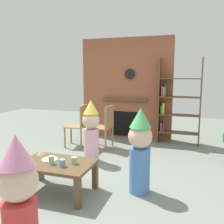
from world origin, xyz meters
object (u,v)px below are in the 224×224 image
Objects in this scene: coffee_table at (57,167)px; child_with_cone_hat at (19,201)px; dining_chair_middle at (105,124)px; paper_cup_near_left at (62,163)px; bookshelf at (176,104)px; paper_plate_front at (50,159)px; child_by_the_chairs at (91,129)px; birthday_cake_slice at (41,152)px; child_in_pink at (140,149)px; paper_cup_center at (51,160)px; dining_chair_left at (80,123)px; paper_cup_near_right at (74,160)px.

coffee_table is 1.29m from child_with_cone_hat.
paper_cup_near_left is at bearing 100.74° from dining_chair_middle.
bookshelf is 8.93× the size of paper_plate_front.
paper_cup_near_left is 1.32m from child_by_the_chairs.
paper_cup_near_left is at bearing -30.43° from birthday_cake_slice.
bookshelf reaches higher than child_in_pink.
coffee_table is 0.86× the size of child_by_the_chairs.
paper_cup_near_left is at bearing -5.35° from child_with_cone_hat.
paper_cup_center is 0.44m from birthday_cake_slice.
dining_chair_middle is (-1.07, 1.66, -0.08)m from child_in_pink.
birthday_cake_slice reaches higher than paper_plate_front.
paper_cup_center is 0.12× the size of dining_chair_left.
child_by_the_chairs is at bearing 102.72° from paper_cup_near_right.
dining_chair_left reaches higher than paper_cup_near_left.
bookshelf is 1.72× the size of child_with_cone_hat.
bookshelf reaches higher than dining_chair_middle.
dining_chair_middle is (0.08, 1.95, 0.09)m from paper_plate_front.
paper_cup_near_left is at bearing -9.99° from paper_cup_center.
paper_cup_near_right is 0.64m from birthday_cake_slice.
paper_cup_center is at bearing 96.10° from dining_chair_middle.
child_in_pink is (1.15, 0.29, 0.17)m from paper_plate_front.
paper_plate_front is 0.24× the size of dining_chair_left.
child_by_the_chairs is (-0.17, 1.30, 0.13)m from paper_cup_near_left.
child_in_pink is (1.02, 0.35, 0.25)m from coffee_table.
dining_chair_left is at bearing -63.38° from child_in_pink.
dining_chair_left is (-0.61, 1.96, 0.17)m from coffee_table.
bookshelf is at bearing -161.34° from dining_chair_left.
paper_plate_front is 0.24× the size of dining_chair_middle.
birthday_cake_slice is at bearing 149.57° from paper_cup_near_left.
dining_chair_left is at bearing 110.18° from paper_cup_near_left.
paper_plate_front is at bearing -6.45° from child_by_the_chairs.
bookshelf reaches higher than coffee_table.
child_by_the_chairs is (-0.02, 1.20, 0.24)m from coffee_table.
bookshelf is 1.70× the size of child_in_pink.
dining_chair_left is (-1.94, -0.90, -0.38)m from bookshelf.
dining_chair_middle reaches higher than paper_plate_front.
coffee_table is 1.23m from child_by_the_chairs.
child_in_pink is at bearing 21.72° from paper_cup_center.
child_in_pink reaches higher than paper_cup_center.
paper_cup_near_right is 0.08× the size of child_with_cone_hat.
paper_cup_center reaches higher than paper_plate_front.
paper_cup_near_left is 0.99m from child_in_pink.
paper_plate_front is (-0.37, 0.03, -0.04)m from paper_cup_near_right.
paper_plate_front is at bearing 156.79° from coffee_table.
dining_chair_left is (-0.59, 2.03, 0.05)m from paper_cup_center.
dining_chair_middle is at bearing 179.03° from dining_chair_left.
child_in_pink is 1.01× the size of child_by_the_chairs.
paper_cup_center reaches higher than paper_cup_near_right.
dining_chair_left is (-1.63, 1.61, -0.08)m from child_in_pink.
birthday_cake_slice is at bearing 91.64° from dining_chair_left.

